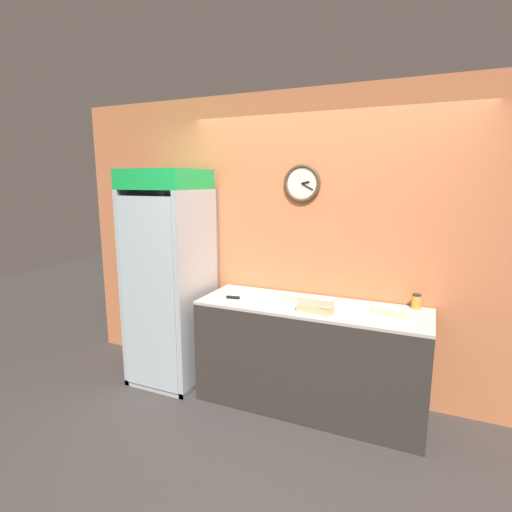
{
  "coord_description": "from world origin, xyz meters",
  "views": [
    {
      "loc": [
        0.87,
        -2.22,
        1.93
      ],
      "look_at": [
        -0.48,
        0.82,
        1.29
      ],
      "focal_mm": 28.0,
      "sensor_mm": 36.0,
      "label": 1
    }
  ],
  "objects_px": {
    "beverage_cooler": "(173,268)",
    "condiment_jar": "(416,301)",
    "sandwich_stack_bottom": "(315,309)",
    "sandwich_flat_left": "(290,298)",
    "sandwich_stack_middle": "(315,301)",
    "chefs_knife": "(241,298)",
    "sandwich_flat_right": "(389,312)"
  },
  "relations": [
    {
      "from": "sandwich_stack_bottom",
      "to": "sandwich_stack_middle",
      "type": "xyz_separation_m",
      "value": [
        0.0,
        0.0,
        0.06
      ]
    },
    {
      "from": "sandwich_flat_right",
      "to": "condiment_jar",
      "type": "distance_m",
      "value": 0.32
    },
    {
      "from": "sandwich_stack_bottom",
      "to": "condiment_jar",
      "type": "distance_m",
      "value": 0.84
    },
    {
      "from": "sandwich_stack_bottom",
      "to": "sandwich_flat_left",
      "type": "bearing_deg",
      "value": 143.44
    },
    {
      "from": "beverage_cooler",
      "to": "sandwich_stack_middle",
      "type": "height_order",
      "value": "beverage_cooler"
    },
    {
      "from": "sandwich_stack_middle",
      "to": "condiment_jar",
      "type": "relative_size",
      "value": 2.33
    },
    {
      "from": "beverage_cooler",
      "to": "sandwich_flat_left",
      "type": "xyz_separation_m",
      "value": [
        1.18,
        0.02,
        -0.16
      ]
    },
    {
      "from": "condiment_jar",
      "to": "sandwich_flat_left",
      "type": "bearing_deg",
      "value": -167.25
    },
    {
      "from": "sandwich_stack_bottom",
      "to": "sandwich_flat_left",
      "type": "xyz_separation_m",
      "value": [
        -0.28,
        0.21,
        -0.0
      ]
    },
    {
      "from": "beverage_cooler",
      "to": "condiment_jar",
      "type": "xyz_separation_m",
      "value": [
        2.18,
        0.24,
        -0.13
      ]
    },
    {
      "from": "beverage_cooler",
      "to": "chefs_knife",
      "type": "distance_m",
      "value": 0.8
    },
    {
      "from": "beverage_cooler",
      "to": "sandwich_flat_left",
      "type": "distance_m",
      "value": 1.19
    },
    {
      "from": "sandwich_stack_bottom",
      "to": "sandwich_flat_left",
      "type": "relative_size",
      "value": 1.13
    },
    {
      "from": "beverage_cooler",
      "to": "sandwich_flat_right",
      "type": "relative_size",
      "value": 7.54
    },
    {
      "from": "chefs_knife",
      "to": "sandwich_flat_left",
      "type": "bearing_deg",
      "value": 15.69
    },
    {
      "from": "beverage_cooler",
      "to": "sandwich_stack_middle",
      "type": "xyz_separation_m",
      "value": [
        1.46,
        -0.19,
        -0.1
      ]
    },
    {
      "from": "chefs_knife",
      "to": "condiment_jar",
      "type": "distance_m",
      "value": 1.45
    },
    {
      "from": "sandwich_stack_bottom",
      "to": "sandwich_stack_middle",
      "type": "height_order",
      "value": "sandwich_stack_middle"
    },
    {
      "from": "sandwich_flat_left",
      "to": "sandwich_stack_bottom",
      "type": "bearing_deg",
      "value": -36.56
    },
    {
      "from": "condiment_jar",
      "to": "beverage_cooler",
      "type": "bearing_deg",
      "value": -173.61
    },
    {
      "from": "sandwich_stack_middle",
      "to": "condiment_jar",
      "type": "height_order",
      "value": "sandwich_stack_middle"
    },
    {
      "from": "sandwich_flat_right",
      "to": "sandwich_stack_middle",
      "type": "bearing_deg",
      "value": -162.0
    },
    {
      "from": "sandwich_stack_bottom",
      "to": "sandwich_flat_right",
      "type": "xyz_separation_m",
      "value": [
        0.53,
        0.17,
        -0.0
      ]
    },
    {
      "from": "beverage_cooler",
      "to": "sandwich_stack_bottom",
      "type": "bearing_deg",
      "value": -7.32
    },
    {
      "from": "sandwich_flat_left",
      "to": "chefs_knife",
      "type": "height_order",
      "value": "sandwich_flat_left"
    },
    {
      "from": "chefs_knife",
      "to": "condiment_jar",
      "type": "height_order",
      "value": "condiment_jar"
    },
    {
      "from": "sandwich_stack_middle",
      "to": "sandwich_flat_right",
      "type": "xyz_separation_m",
      "value": [
        0.53,
        0.17,
        -0.06
      ]
    },
    {
      "from": "sandwich_stack_bottom",
      "to": "sandwich_stack_middle",
      "type": "relative_size",
      "value": 0.99
    },
    {
      "from": "sandwich_stack_middle",
      "to": "sandwich_flat_left",
      "type": "xyz_separation_m",
      "value": [
        -0.28,
        0.21,
        -0.06
      ]
    },
    {
      "from": "sandwich_flat_right",
      "to": "condiment_jar",
      "type": "height_order",
      "value": "condiment_jar"
    },
    {
      "from": "sandwich_stack_middle",
      "to": "condiment_jar",
      "type": "distance_m",
      "value": 0.84
    },
    {
      "from": "sandwich_stack_bottom",
      "to": "condiment_jar",
      "type": "height_order",
      "value": "condiment_jar"
    }
  ]
}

